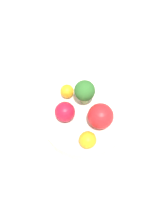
% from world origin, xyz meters
% --- Properties ---
extents(ground_plane, '(6.00, 6.00, 0.00)m').
position_xyz_m(ground_plane, '(0.00, 0.00, 0.00)').
color(ground_plane, gray).
extents(table_surface, '(1.20, 1.20, 0.02)m').
position_xyz_m(table_surface, '(0.00, 0.00, 0.01)').
color(table_surface, '#B2C6B2').
rests_on(table_surface, ground_plane).
extents(bowl, '(0.22, 0.22, 0.04)m').
position_xyz_m(bowl, '(0.00, 0.00, 0.04)').
color(bowl, silver).
rests_on(bowl, table_surface).
extents(broccoli, '(0.05, 0.05, 0.07)m').
position_xyz_m(broccoli, '(0.03, 0.02, 0.10)').
color(broccoli, '#99C17A').
rests_on(broccoli, bowl).
extents(apple_red, '(0.05, 0.05, 0.05)m').
position_xyz_m(apple_red, '(-0.04, 0.03, 0.09)').
color(apple_red, '#B7142D').
rests_on(apple_red, bowl).
extents(apple_green, '(0.06, 0.06, 0.06)m').
position_xyz_m(apple_green, '(0.01, -0.04, 0.09)').
color(apple_green, red).
rests_on(apple_green, bowl).
extents(orange_front, '(0.04, 0.04, 0.04)m').
position_xyz_m(orange_front, '(-0.05, -0.06, 0.08)').
color(orange_front, orange).
rests_on(orange_front, bowl).
extents(orange_back, '(0.03, 0.03, 0.03)m').
position_xyz_m(orange_back, '(0.01, 0.07, 0.08)').
color(orange_back, orange).
rests_on(orange_back, bowl).
extents(napkin, '(0.14, 0.14, 0.01)m').
position_xyz_m(napkin, '(-0.15, -0.18, 0.02)').
color(napkin, beige).
rests_on(napkin, table_surface).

